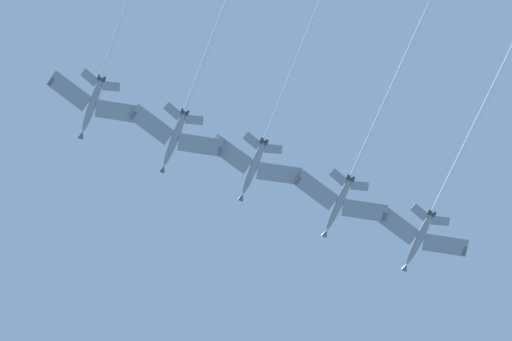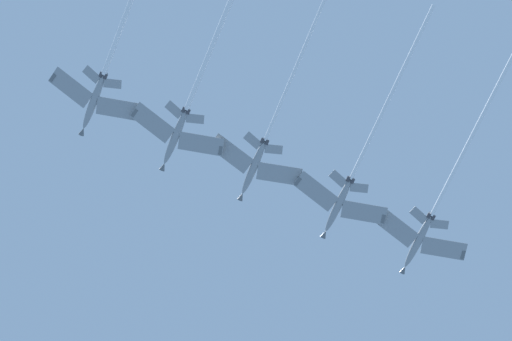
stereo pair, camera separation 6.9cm
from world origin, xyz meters
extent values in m
ellipsoid|color=gray|center=(37.50, 34.86, 153.95)|extent=(10.83, 8.04, 4.09)
cone|color=#595E60|center=(42.90, 31.20, 155.50)|extent=(2.19, 2.02, 1.54)
ellipsoid|color=black|center=(39.08, 33.79, 155.02)|extent=(2.99, 2.47, 1.52)
cube|color=gray|center=(39.84, 39.67, 153.67)|extent=(6.42, 9.67, 1.03)
cube|color=#595E60|center=(41.88, 43.24, 153.71)|extent=(1.91, 1.27, 0.53)
cube|color=gray|center=(33.90, 30.89, 153.67)|extent=(9.07, 8.65, 1.03)
cube|color=#595E60|center=(31.34, 27.67, 153.71)|extent=(1.71, 1.79, 0.53)
cube|color=gray|center=(34.75, 39.47, 152.79)|extent=(2.72, 3.95, 0.57)
cube|color=gray|center=(32.19, 35.69, 152.79)|extent=(3.94, 3.62, 0.57)
cube|color=#595E60|center=(33.36, 37.65, 154.20)|extent=(2.57, 1.82, 3.28)
cylinder|color=#38383D|center=(33.10, 38.38, 152.51)|extent=(1.41, 1.31, 1.01)
cylinder|color=#38383D|center=(32.59, 37.63, 152.51)|extent=(1.41, 1.31, 1.01)
ellipsoid|color=gray|center=(27.18, 20.02, 152.90)|extent=(10.83, 8.11, 3.78)
cone|color=#595E60|center=(32.60, 16.32, 154.27)|extent=(2.17, 2.01, 1.50)
ellipsoid|color=black|center=(28.78, 18.93, 153.92)|extent=(2.98, 2.48, 1.45)
cube|color=gray|center=(29.54, 24.82, 152.64)|extent=(6.47, 9.68, 0.93)
cube|color=#595E60|center=(31.59, 28.39, 152.70)|extent=(1.92, 1.28, 0.48)
cube|color=gray|center=(23.56, 16.07, 152.64)|extent=(9.09, 8.64, 0.93)
cube|color=#595E60|center=(20.98, 12.87, 152.70)|extent=(1.71, 1.80, 0.48)
cube|color=gray|center=(24.43, 24.66, 151.88)|extent=(2.74, 3.96, 0.52)
cube|color=gray|center=(21.85, 20.90, 151.88)|extent=(3.95, 3.62, 0.52)
cube|color=#595E60|center=(23.07, 22.83, 153.29)|extent=(2.51, 1.80, 3.23)
cylinder|color=#38383D|center=(22.77, 23.58, 151.62)|extent=(1.39, 1.30, 0.99)
cylinder|color=#38383D|center=(22.26, 22.84, 151.62)|extent=(1.39, 1.30, 0.99)
cylinder|color=white|center=(5.38, 34.92, 147.30)|extent=(34.72, 24.20, 9.59)
ellipsoid|color=gray|center=(17.08, 6.48, 154.26)|extent=(10.76, 8.22, 3.80)
cone|color=#595E60|center=(22.45, 2.72, 155.63)|extent=(2.17, 2.02, 1.50)
ellipsoid|color=black|center=(18.67, 5.37, 155.28)|extent=(2.97, 2.50, 1.46)
cube|color=gray|center=(19.50, 11.26, 154.00)|extent=(6.56, 9.68, 0.94)
cube|color=#595E60|center=(21.60, 14.80, 154.05)|extent=(1.92, 1.30, 0.49)
cube|color=gray|center=(13.42, 2.58, 154.00)|extent=(9.13, 8.59, 0.94)
cube|color=#595E60|center=(10.80, -0.59, 154.05)|extent=(1.70, 1.81, 0.49)
cube|color=gray|center=(14.39, 11.16, 153.23)|extent=(2.77, 3.97, 0.53)
cube|color=gray|center=(11.77, 7.43, 153.23)|extent=(3.96, 3.60, 0.53)
cube|color=#595E60|center=(13.00, 9.35, 154.64)|extent=(2.50, 1.83, 3.23)
cylinder|color=#38383D|center=(12.71, 10.10, 152.97)|extent=(1.40, 1.31, 0.99)
cylinder|color=#38383D|center=(12.20, 9.36, 152.97)|extent=(1.40, 1.31, 0.99)
cylinder|color=white|center=(-2.60, 20.30, 149.11)|extent=(30.32, 21.58, 8.34)
ellipsoid|color=gray|center=(6.70, -9.02, 153.06)|extent=(10.82, 8.08, 3.95)
cone|color=#595E60|center=(12.10, -12.70, 154.52)|extent=(2.18, 2.02, 1.52)
ellipsoid|color=black|center=(8.29, -10.10, 154.10)|extent=(2.98, 2.48, 1.49)
cube|color=gray|center=(9.06, -4.21, 152.78)|extent=(6.45, 9.67, 0.98)
cube|color=#595E60|center=(11.10, -0.65, 152.84)|extent=(1.91, 1.27, 0.51)
cube|color=gray|center=(3.09, -12.98, 152.78)|extent=(9.08, 8.65, 0.98)
cube|color=#595E60|center=(0.52, -16.18, 152.84)|extent=(1.71, 1.80, 0.51)
cube|color=gray|center=(3.95, -4.39, 151.96)|extent=(2.73, 3.96, 0.55)
cube|color=gray|center=(1.38, -8.16, 151.96)|extent=(3.94, 3.62, 0.55)
cube|color=#595E60|center=(2.58, -6.21, 153.37)|extent=(2.54, 1.81, 3.26)
cylinder|color=#38383D|center=(2.29, -5.48, 151.69)|extent=(1.40, 1.31, 1.00)
cylinder|color=#38383D|center=(1.79, -6.22, 151.69)|extent=(1.40, 1.31, 1.00)
cylinder|color=white|center=(-13.00, 4.40, 147.61)|extent=(30.35, 21.01, 8.84)
ellipsoid|color=gray|center=(-3.24, -23.97, 154.00)|extent=(10.82, 8.10, 3.94)
cone|color=#595E60|center=(2.16, -27.66, 155.45)|extent=(2.18, 2.02, 1.52)
ellipsoid|color=black|center=(-1.66, -25.05, 155.04)|extent=(2.98, 2.48, 1.49)
cube|color=gray|center=(-0.88, -19.16, 153.73)|extent=(6.47, 9.68, 0.98)
cube|color=#595E60|center=(1.17, -15.60, 153.78)|extent=(1.92, 1.28, 0.51)
cube|color=gray|center=(-6.86, -27.91, 153.73)|extent=(9.09, 8.64, 0.98)
cube|color=#595E60|center=(-9.44, -31.12, 153.78)|extent=(1.71, 1.80, 0.51)
cube|color=gray|center=(-5.98, -19.33, 152.91)|extent=(2.73, 3.96, 0.55)
cube|color=gray|center=(-8.56, -23.09, 152.91)|extent=(3.94, 3.62, 0.55)
cube|color=#595E60|center=(-7.36, -21.15, 154.32)|extent=(2.54, 1.81, 3.25)
cylinder|color=#38383D|center=(-7.64, -20.41, 152.64)|extent=(1.40, 1.31, 1.00)
cylinder|color=#38383D|center=(-8.15, -21.16, 152.64)|extent=(1.40, 1.31, 1.00)
cylinder|color=white|center=(-26.30, -8.20, 147.68)|extent=(37.08, 25.70, 10.62)
camera|label=1|loc=(15.01, 8.81, 1.70)|focal=52.89mm
camera|label=2|loc=(15.06, 8.84, 1.70)|focal=52.89mm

